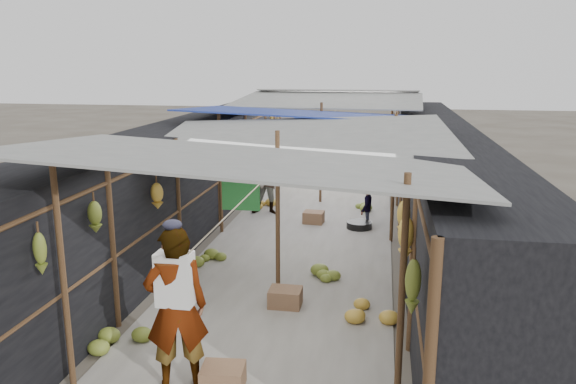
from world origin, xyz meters
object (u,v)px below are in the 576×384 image
Objects in this scene: vendor_seated at (366,204)px; black_basin at (359,225)px; crate_near at (223,378)px; vendor_elderly at (176,308)px; shopper_blue at (268,181)px.

black_basin is at bearing -10.00° from vendor_seated.
vendor_elderly is at bearing 173.15° from crate_near.
crate_near is 0.86× the size of black_basin.
vendor_elderly is 1.91× the size of vendor_seated.
black_basin is at bearing -24.79° from shopper_blue.
vendor_seated is at bearing 73.91° from crate_near.
crate_near reaches higher than black_basin.
vendor_seated is (2.36, -0.54, -0.33)m from shopper_blue.
black_basin is 6.79m from vendor_elderly.
shopper_blue is at bearing -107.96° from vendor_elderly.
crate_near is 0.25× the size of vendor_elderly.
black_basin is at bearing -126.80° from vendor_elderly.
crate_near is at bearing -85.68° from shopper_blue.
vendor_elderly reaches higher than shopper_blue.
crate_near is 7.00m from vendor_seated.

